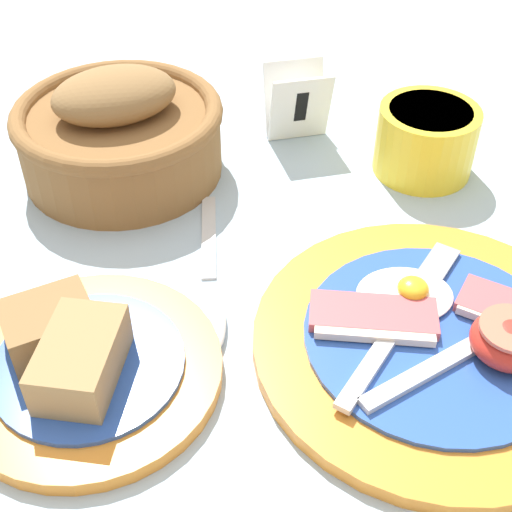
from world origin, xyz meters
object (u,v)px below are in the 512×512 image
(bread_plate, at_px, (83,362))
(bread_basket, at_px, (120,131))
(breakfast_plate, at_px, (438,338))
(number_card, at_px, (297,103))
(sugar_cup, at_px, (426,138))
(teaspoon_by_saucer, at_px, (209,296))

(bread_plate, bearing_deg, bread_basket, 87.64)
(breakfast_plate, xyz_separation_m, number_card, (-0.07, 0.29, 0.03))
(number_card, bearing_deg, bread_basket, -172.61)
(bread_plate, bearing_deg, number_card, 58.91)
(sugar_cup, relative_size, number_card, 1.25)
(breakfast_plate, height_order, bread_basket, bread_basket)
(breakfast_plate, relative_size, teaspoon_by_saucer, 1.34)
(sugar_cup, height_order, number_card, number_card)
(bread_basket, bearing_deg, number_card, 16.07)
(number_card, bearing_deg, sugar_cup, -39.46)
(number_card, relative_size, teaspoon_by_saucer, 0.38)
(bread_basket, distance_m, number_card, 0.18)
(teaspoon_by_saucer, bearing_deg, bread_basket, -156.14)
(sugar_cup, relative_size, teaspoon_by_saucer, 0.48)
(sugar_cup, relative_size, bread_basket, 0.48)
(bread_basket, bearing_deg, bread_plate, -92.36)
(bread_plate, bearing_deg, breakfast_plate, 2.06)
(breakfast_plate, relative_size, bread_basket, 1.35)
(breakfast_plate, relative_size, sugar_cup, 2.81)
(bread_basket, bearing_deg, teaspoon_by_saucer, -67.33)
(teaspoon_by_saucer, bearing_deg, number_card, 159.11)
(sugar_cup, bearing_deg, breakfast_plate, -101.07)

